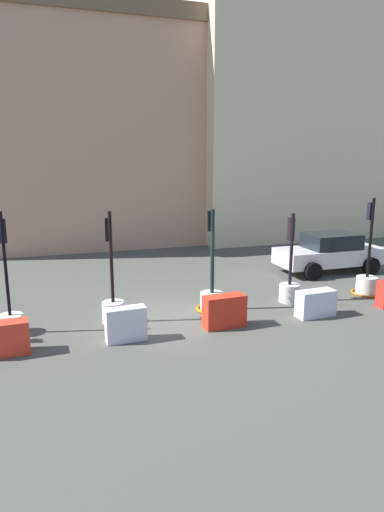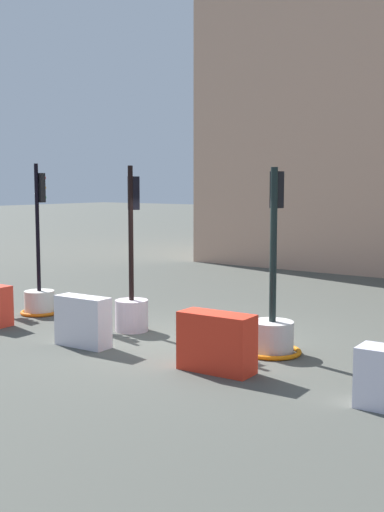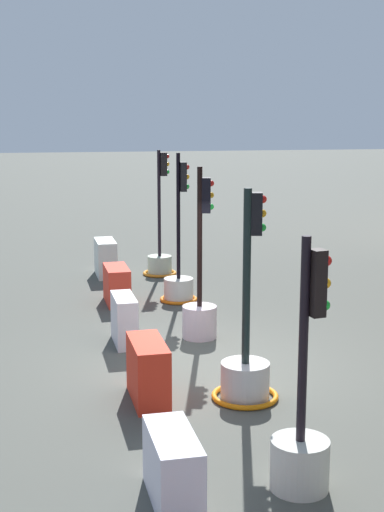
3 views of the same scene
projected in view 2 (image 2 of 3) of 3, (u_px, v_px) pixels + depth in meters
name	position (u px, v px, depth m)	size (l,w,h in m)	color
ground_plane	(192.00, 343.00, 11.32)	(120.00, 120.00, 0.00)	#4D4F48
traffic_light_1	(40.00, 293.00, 13.81)	(0.81, 0.81, 3.17)	silver
traffic_light_2	(132.00, 300.00, 12.22)	(0.62, 0.62, 3.09)	silver
traffic_light_3	(272.00, 325.00, 10.59)	(0.96, 0.96, 3.02)	silver
construction_barrier_2	(83.00, 321.00, 11.07)	(1.01, 0.41, 0.86)	silver
construction_barrier_3	(217.00, 342.00, 9.58)	(1.15, 0.52, 0.87)	red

